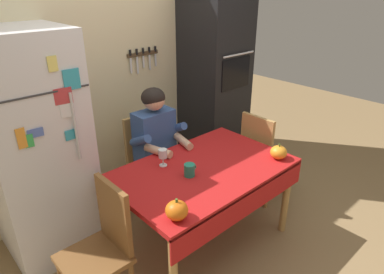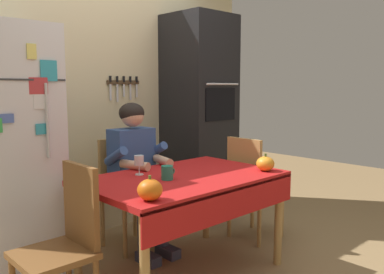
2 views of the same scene
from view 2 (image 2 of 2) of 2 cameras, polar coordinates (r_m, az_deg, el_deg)
back_wall_assembly at (r=3.87m, az=-13.39°, el=5.87°), size 3.70×0.13×2.60m
refrigerator at (r=3.14m, az=-25.45°, el=-2.24°), size 0.68×0.71×1.80m
wall_oven at (r=4.21m, az=1.02°, el=2.75°), size 0.60×0.64×2.10m
dining_table at (r=2.90m, az=-1.00°, el=-7.19°), size 1.40×0.90×0.74m
chair_behind_person at (r=3.55m, az=-9.59°, el=-7.02°), size 0.40×0.40×0.93m
seated_person at (r=3.35m, az=-7.86°, el=-3.88°), size 0.47×0.55×1.25m
chair_left_side at (r=2.48m, az=-17.49°, el=-13.55°), size 0.40×0.40×0.93m
chair_right_side at (r=3.65m, az=8.35°, el=-6.59°), size 0.40×0.40×0.93m
coffee_mug at (r=2.77m, az=-3.52°, el=-5.08°), size 0.11×0.08×0.10m
wine_glass at (r=2.93m, az=-7.53°, el=-3.44°), size 0.07×0.07×0.14m
pumpkin_large at (r=2.28m, az=-5.99°, el=-7.47°), size 0.14×0.14×0.14m
pumpkin_medium at (r=3.09m, az=10.37°, el=-3.75°), size 0.14×0.14×0.13m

